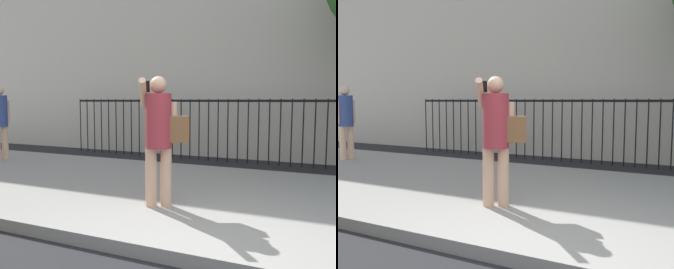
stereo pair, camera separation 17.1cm
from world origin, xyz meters
TOP-DOWN VIEW (x-y plane):
  - sidewalk at (0.00, 2.20)m, footprint 28.00×4.40m
  - iron_fence at (0.00, 5.90)m, footprint 12.03×0.04m
  - pedestrian_on_phone at (-1.05, 1.26)m, footprint 0.72×0.58m
  - pedestrian_walking at (-6.08, 3.05)m, footprint 0.39×0.49m

SIDE VIEW (x-z plane):
  - sidewalk at x=0.00m, z-range 0.00..0.15m
  - iron_fence at x=0.00m, z-range 0.22..1.82m
  - pedestrian_on_phone at x=-1.05m, z-range 0.29..2.01m
  - pedestrian_walking at x=-6.08m, z-range 0.28..2.03m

